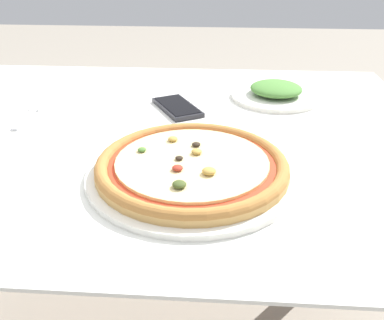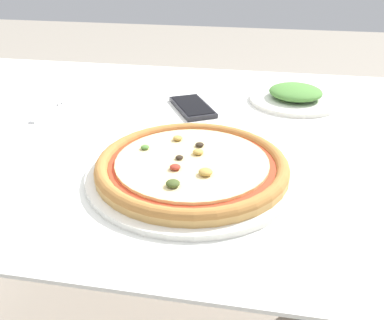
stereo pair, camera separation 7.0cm
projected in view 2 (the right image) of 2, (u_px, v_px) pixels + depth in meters
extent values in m
cube|color=brown|center=(137.00, 136.00, 0.91)|extent=(1.18, 0.82, 0.04)
cube|color=silver|center=(137.00, 127.00, 0.90)|extent=(1.28, 0.92, 0.01)
cylinder|color=brown|center=(24.00, 176.00, 1.46)|extent=(0.06, 0.06, 0.67)
cylinder|color=brown|center=(347.00, 208.00, 1.29)|extent=(0.06, 0.06, 0.67)
cylinder|color=white|center=(192.00, 173.00, 0.71)|extent=(0.35, 0.35, 0.01)
cylinder|color=tan|center=(192.00, 168.00, 0.70)|extent=(0.32, 0.32, 0.01)
torus|color=#B27538|center=(192.00, 164.00, 0.70)|extent=(0.32, 0.32, 0.02)
cylinder|color=#BC381E|center=(192.00, 164.00, 0.70)|extent=(0.27, 0.27, 0.00)
cylinder|color=beige|center=(192.00, 161.00, 0.70)|extent=(0.25, 0.25, 0.00)
ellipsoid|color=#4C7A33|center=(145.00, 147.00, 0.73)|extent=(0.01, 0.01, 0.01)
ellipsoid|color=#2D2319|center=(179.00, 157.00, 0.70)|extent=(0.01, 0.01, 0.01)
ellipsoid|color=#BC9342|center=(206.00, 172.00, 0.65)|extent=(0.02, 0.02, 0.01)
ellipsoid|color=#425123|center=(173.00, 183.00, 0.62)|extent=(0.02, 0.02, 0.01)
ellipsoid|color=#BC9342|center=(178.00, 138.00, 0.76)|extent=(0.02, 0.02, 0.01)
ellipsoid|color=#2D2319|center=(200.00, 145.00, 0.74)|extent=(0.01, 0.01, 0.01)
ellipsoid|color=#A83323|center=(175.00, 167.00, 0.67)|extent=(0.02, 0.02, 0.01)
ellipsoid|color=#BC9342|center=(198.00, 152.00, 0.71)|extent=(0.02, 0.02, 0.01)
cube|color=silver|center=(43.00, 113.00, 0.96)|extent=(0.02, 0.11, 0.00)
cube|color=silver|center=(55.00, 104.00, 1.01)|extent=(0.02, 0.01, 0.00)
cube|color=silver|center=(56.00, 99.00, 1.04)|extent=(0.01, 0.05, 0.00)
cube|color=silver|center=(59.00, 99.00, 1.04)|extent=(0.01, 0.05, 0.00)
cube|color=silver|center=(62.00, 100.00, 1.04)|extent=(0.01, 0.05, 0.00)
cube|color=silver|center=(65.00, 100.00, 1.03)|extent=(0.01, 0.05, 0.00)
cube|color=#232328|center=(192.00, 107.00, 0.98)|extent=(0.13, 0.16, 0.01)
cube|color=black|center=(192.00, 105.00, 0.98)|extent=(0.12, 0.14, 0.00)
cylinder|color=white|center=(295.00, 100.00, 1.03)|extent=(0.22, 0.22, 0.01)
ellipsoid|color=#4C8438|center=(296.00, 92.00, 1.02)|extent=(0.13, 0.13, 0.03)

